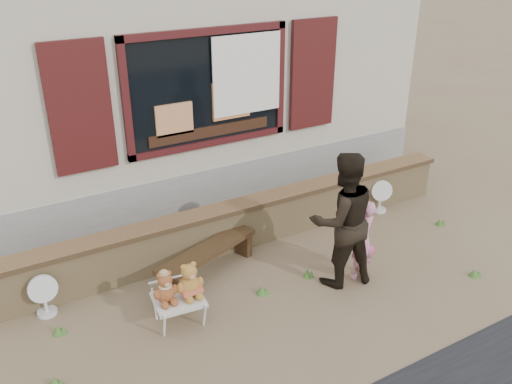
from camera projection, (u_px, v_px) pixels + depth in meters
ground at (279, 279)px, 7.03m from camera, size 80.00×80.00×0.00m
shopfront at (147, 60)px, 9.66m from camera, size 8.04×5.13×4.00m
brick_wall at (242, 223)px, 7.66m from camera, size 7.10×0.36×0.67m
bench at (207, 256)px, 6.98m from camera, size 1.56×0.85×0.40m
folding_chair at (179, 300)px, 6.12m from camera, size 0.60×0.54×0.34m
teddy_bear_left at (165, 286)px, 5.97m from camera, size 0.32×0.28×0.40m
teddy_bear_right at (189, 279)px, 6.06m from camera, size 0.35×0.31×0.44m
child at (362, 240)px, 6.86m from camera, size 0.45×0.35×1.09m
adult at (342, 220)px, 6.62m from camera, size 0.96×0.81×1.77m
fan_left at (44, 295)px, 6.27m from camera, size 0.34×0.23×0.54m
fan_right at (380, 196)px, 8.61m from camera, size 0.35×0.24×0.55m
grass_tufts at (254, 301)px, 6.51m from camera, size 5.95×1.70×0.14m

